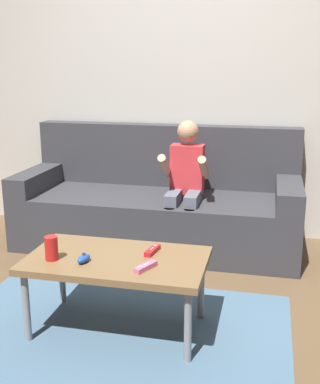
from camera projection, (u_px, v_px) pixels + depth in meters
ground_plane at (136, 328)px, 2.55m from camera, size 8.92×8.92×0.00m
wall_back at (191, 78)px, 3.80m from camera, size 4.46×0.05×2.50m
couch at (159, 206)px, 3.72m from camera, size 2.10×0.80×0.89m
person_seated_on_couch at (185, 181)px, 3.43m from camera, size 0.33×0.41×0.97m
coffee_table at (117, 264)px, 2.46m from camera, size 0.91×0.52×0.40m
area_rug at (118, 328)px, 2.55m from camera, size 1.78×1.13×0.01m
game_remote_red_near_edge at (152, 250)px, 2.51m from camera, size 0.06×0.14×0.03m
nunchuk_blue at (84, 259)px, 2.38m from camera, size 0.06×0.10×0.05m
game_remote_pink_far_corner at (145, 267)px, 2.31m from camera, size 0.09×0.14×0.03m
soda_can at (51, 248)px, 2.41m from camera, size 0.07×0.07×0.12m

